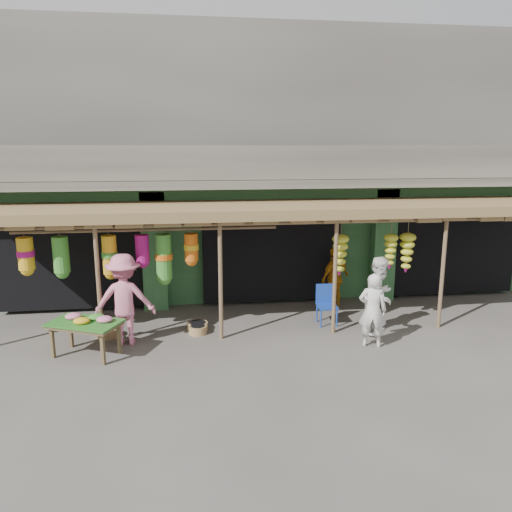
{
  "coord_description": "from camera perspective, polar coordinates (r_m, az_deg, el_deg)",
  "views": [
    {
      "loc": [
        -2.16,
        -10.39,
        4.06
      ],
      "look_at": [
        -0.58,
        1.0,
        1.54
      ],
      "focal_mm": 35.0,
      "sensor_mm": 36.0,
      "label": 1
    }
  ],
  "objects": [
    {
      "name": "person_shopper",
      "position": [
        10.74,
        -14.79,
        -4.82
      ],
      "size": [
        1.26,
        0.74,
        1.93
      ],
      "primitive_type": "imported",
      "rotation": [
        0.0,
        0.0,
        3.12
      ],
      "color": "pink",
      "rests_on": "ground"
    },
    {
      "name": "person_right",
      "position": [
        11.35,
        13.97,
        -4.37
      ],
      "size": [
        1.06,
        1.05,
        1.73
      ],
      "primitive_type": "imported",
      "rotation": [
        0.0,
        0.0,
        0.72
      ],
      "color": "white",
      "rests_on": "ground"
    },
    {
      "name": "basket_right",
      "position": [
        11.26,
        -6.67,
        -8.37
      ],
      "size": [
        0.53,
        0.53,
        0.18
      ],
      "primitive_type": "cylinder",
      "rotation": [
        0.0,
        0.0,
        -0.43
      ],
      "color": "olive",
      "rests_on": "ground"
    },
    {
      "name": "ground",
      "position": [
        11.37,
        3.61,
        -8.6
      ],
      "size": [
        80.0,
        80.0,
        0.0
      ],
      "primitive_type": "plane",
      "color": "#514C47",
      "rests_on": "ground"
    },
    {
      "name": "basket_left",
      "position": [
        11.47,
        -16.6,
        -8.41
      ],
      "size": [
        0.51,
        0.51,
        0.19
      ],
      "primitive_type": "cylinder",
      "rotation": [
        0.0,
        0.0,
        0.15
      ],
      "color": "olive",
      "rests_on": "ground"
    },
    {
      "name": "flower_table",
      "position": [
        10.45,
        -18.84,
        -7.32
      ],
      "size": [
        1.58,
        1.3,
        0.82
      ],
      "rotation": [
        0.0,
        0.0,
        -0.43
      ],
      "color": "brown",
      "rests_on": "ground"
    },
    {
      "name": "basket_mid",
      "position": [
        11.48,
        -6.69,
        -7.97
      ],
      "size": [
        0.54,
        0.54,
        0.18
      ],
      "primitive_type": "cylinder",
      "rotation": [
        0.0,
        0.0,
        0.18
      ],
      "color": "#986F44",
      "rests_on": "ground"
    },
    {
      "name": "person_vendor",
      "position": [
        12.88,
        9.01,
        -2.46
      ],
      "size": [
        1.0,
        0.83,
        1.6
      ],
      "primitive_type": "imported",
      "rotation": [
        0.0,
        0.0,
        3.7
      ],
      "color": "orange",
      "rests_on": "ground"
    },
    {
      "name": "person_front",
      "position": [
        10.57,
        13.19,
        -6.06
      ],
      "size": [
        0.66,
        0.54,
        1.56
      ],
      "primitive_type": "imported",
      "rotation": [
        0.0,
        0.0,
        2.82
      ],
      "color": "silver",
      "rests_on": "ground"
    },
    {
      "name": "blue_chair",
      "position": [
        11.81,
        8.02,
        -5.24
      ],
      "size": [
        0.45,
        0.46,
        0.93
      ],
      "rotation": [
        0.0,
        0.0,
        -0.02
      ],
      "color": "#183CA1",
      "rests_on": "ground"
    },
    {
      "name": "building",
      "position": [
        15.43,
        0.14,
        9.79
      ],
      "size": [
        16.4,
        6.8,
        7.0
      ],
      "color": "gray",
      "rests_on": "ground"
    },
    {
      "name": "awning",
      "position": [
        11.47,
        2.2,
        4.88
      ],
      "size": [
        14.0,
        2.7,
        2.79
      ],
      "color": "brown",
      "rests_on": "ground"
    }
  ]
}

